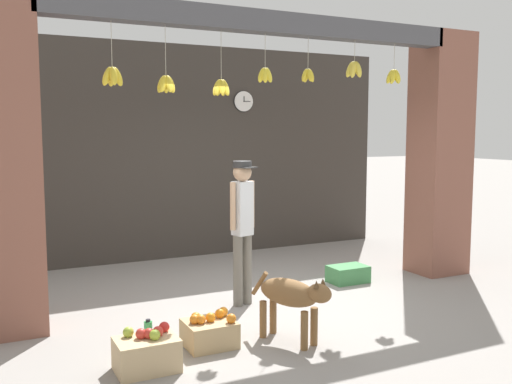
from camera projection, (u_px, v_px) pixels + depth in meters
The scene contains 12 objects.
ground_plane at pixel (272, 303), 6.68m from camera, with size 60.00×60.00×0.00m, color gray.
shop_back_wall at pixel (188, 152), 9.07m from camera, with size 6.93×0.12×3.35m, color #38332D.
shop_pillar_left at pixel (2, 166), 5.54m from camera, with size 0.70×0.60×3.35m, color brown.
shop_pillar_right at pixel (439, 155), 8.01m from camera, with size 0.70×0.60×3.35m, color brown.
storefront_awning at pixel (267, 28), 6.45m from camera, with size 5.03×0.28×0.97m.
dog at pixel (292, 296), 5.41m from camera, with size 0.51×0.90×0.67m.
shopkeeper at pixel (242, 221), 6.53m from camera, with size 0.33×0.29×1.67m.
fruit_crate_oranges at pixel (210, 332), 5.35m from camera, with size 0.46×0.41×0.33m.
fruit_crate_apples at pixel (147, 353), 4.80m from camera, with size 0.52×0.37×0.36m.
produce_box_green at pixel (348, 274), 7.60m from camera, with size 0.51×0.34×0.22m, color #42844C.
water_bottle at pixel (148, 332), 5.41m from camera, with size 0.08×0.08×0.24m.
wall_clock at pixel (244, 101), 9.32m from camera, with size 0.35×0.03×0.35m.
Camera 1 is at (-3.03, -5.76, 2.02)m, focal length 40.00 mm.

